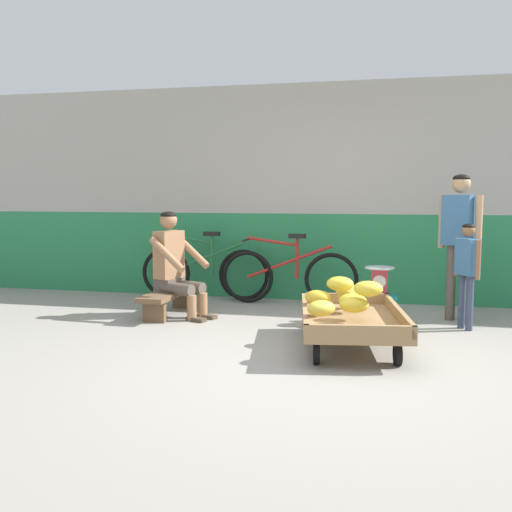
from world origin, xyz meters
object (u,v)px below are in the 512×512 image
bicycle_near_left (204,271)px  shopping_bag (364,319)px  weighing_scale (379,281)px  customer_adult (460,231)px  vendor_seated (175,264)px  banana_cart (351,321)px  customer_child (467,264)px  plastic_crate (379,310)px  low_bench (170,297)px  bicycle_far_left (288,276)px

bicycle_near_left → shopping_bag: bearing=-33.2°
weighing_scale → shopping_bag: weighing_scale is taller
customer_adult → vendor_seated: bearing=-172.3°
banana_cart → bicycle_near_left: size_ratio=0.94×
weighing_scale → customer_adult: customer_adult is taller
bicycle_near_left → weighing_scale: bearing=-24.5°
banana_cart → customer_adult: customer_adult is taller
weighing_scale → shopping_bag: (-0.13, -0.35, -0.33)m
banana_cart → customer_child: (1.05, 0.95, 0.41)m
banana_cart → customer_child: 1.48m
plastic_crate → shopping_bag: plastic_crate is taller
vendor_seated → customer_child: size_ratio=1.09×
low_bench → shopping_bag: 2.15m
shopping_bag → bicycle_near_left: bearing=146.8°
customer_adult → customer_child: size_ratio=1.47×
customer_child → bicycle_near_left: bearing=161.2°
bicycle_far_left → shopping_bag: bearing=-51.7°
plastic_crate → bicycle_near_left: size_ratio=0.22×
plastic_crate → weighing_scale: 0.30m
shopping_bag → vendor_seated: bearing=171.9°
low_bench → vendor_seated: 0.38m
banana_cart → shopping_bag: size_ratio=6.47×
low_bench → bicycle_far_left: 1.48m
banana_cart → low_bench: 2.26m
vendor_seated → plastic_crate: (2.18, 0.06, -0.42)m
plastic_crate → customer_adult: (0.79, 0.35, 0.80)m
bicycle_far_left → shopping_bag: size_ratio=6.92×
bicycle_far_left → vendor_seated: bearing=-140.1°
vendor_seated → bicycle_far_left: vendor_seated is taller
plastic_crate → vendor_seated: bearing=-178.5°
customer_adult → shopping_bag: (-0.93, -0.69, -0.83)m
vendor_seated → weighing_scale: (2.18, 0.06, -0.11)m
vendor_seated → weighing_scale: bearing=1.5°
vendor_seated → bicycle_near_left: 1.08m
weighing_scale → customer_child: customer_child is taller
low_bench → plastic_crate: 2.26m
customer_adult → bicycle_near_left: bearing=167.7°
weighing_scale → customer_child: 0.86m
banana_cart → shopping_bag: bearing=82.8°
vendor_seated → bicycle_far_left: bearing=39.9°
vendor_seated → weighing_scale: size_ratio=3.80×
plastic_crate → weighing_scale: size_ratio=1.20×
bicycle_near_left → low_bench: bearing=-93.8°
vendor_seated → plastic_crate: bearing=1.5°
customer_child → banana_cart: bearing=-137.7°
banana_cart → vendor_seated: 2.20m
customer_adult → weighing_scale: bearing=-156.4°
plastic_crate → weighing_scale: weighing_scale is taller
bicycle_far_left → customer_child: 2.14m
customer_child → vendor_seated: bearing=-179.5°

